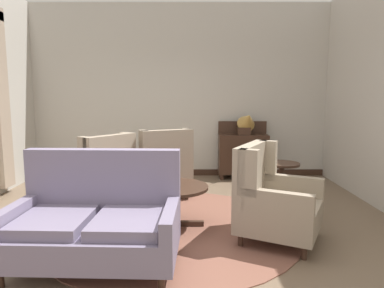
{
  "coord_description": "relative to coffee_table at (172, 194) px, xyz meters",
  "views": [
    {
      "loc": [
        0.24,
        -3.72,
        1.57
      ],
      "look_at": [
        0.26,
        0.83,
        0.94
      ],
      "focal_mm": 32.69,
      "sensor_mm": 36.0,
      "label": 1
    }
  ],
  "objects": [
    {
      "name": "sideboard",
      "position": [
        1.19,
        2.52,
        0.08
      ],
      "size": [
        0.93,
        0.36,
        1.08
      ],
      "color": "#382319",
      "rests_on": "ground"
    },
    {
      "name": "armchair_far_left",
      "position": [
        -1.1,
        0.81,
        0.03
      ],
      "size": [
        1.19,
        1.17,
        1.05
      ],
      "rotation": [
        0.0,
        0.0,
        4.05
      ],
      "color": "gray",
      "rests_on": "ground"
    },
    {
      "name": "gramophone",
      "position": [
        1.24,
        2.43,
        0.68
      ],
      "size": [
        0.38,
        0.48,
        0.51
      ],
      "color": "#382319",
      "rests_on": "sideboard"
    },
    {
      "name": "baseboard_back",
      "position": [
        -0.02,
        2.76,
        -0.35
      ],
      "size": [
        5.75,
        0.03,
        0.12
      ],
      "primitive_type": "cube",
      "color": "#382319",
      "rests_on": "ground"
    },
    {
      "name": "area_rug",
      "position": [
        -0.02,
        -0.03,
        -0.4
      ],
      "size": [
        3.05,
        3.05,
        0.01
      ],
      "primitive_type": "cylinder",
      "color": "brown",
      "rests_on": "ground"
    },
    {
      "name": "ground",
      "position": [
        -0.02,
        -0.33,
        -0.41
      ],
      "size": [
        8.79,
        8.79,
        0.0
      ],
      "primitive_type": "plane",
      "color": "brown"
    },
    {
      "name": "wall_back",
      "position": [
        -0.02,
        2.81,
        1.25
      ],
      "size": [
        5.91,
        0.08,
        3.31
      ],
      "primitive_type": "cube",
      "color": "#BCB7AD",
      "rests_on": "ground"
    },
    {
      "name": "side_table",
      "position": [
        1.41,
        0.51,
        0.0
      ],
      "size": [
        0.47,
        0.47,
        0.69
      ],
      "color": "#382319",
      "rests_on": "ground"
    },
    {
      "name": "porcelain_vase",
      "position": [
        -0.05,
        0.03,
        0.25
      ],
      "size": [
        0.2,
        0.2,
        0.34
      ],
      "color": "#384C93",
      "rests_on": "coffee_table"
    },
    {
      "name": "coffee_table",
      "position": [
        0.0,
        0.0,
        0.0
      ],
      "size": [
        0.82,
        0.82,
        0.51
      ],
      "color": "#382319",
      "rests_on": "ground"
    },
    {
      "name": "settee",
      "position": [
        -0.68,
        -0.93,
        0.0
      ],
      "size": [
        1.56,
        0.95,
        1.05
      ],
      "rotation": [
        0.0,
        0.0,
        -0.04
      ],
      "color": "slate",
      "rests_on": "ground"
    },
    {
      "name": "armchair_near_window",
      "position": [
        -0.25,
        1.26,
        0.04
      ],
      "size": [
        1.05,
        1.13,
        1.08
      ],
      "rotation": [
        0.0,
        0.0,
        3.53
      ],
      "color": "gray",
      "rests_on": "ground"
    },
    {
      "name": "armchair_near_sideboard",
      "position": [
        1.09,
        -0.36,
        0.03
      ],
      "size": [
        1.1,
        1.12,
        1.05
      ],
      "rotation": [
        0.0,
        0.0,
        7.39
      ],
      "color": "gray",
      "rests_on": "ground"
    }
  ]
}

